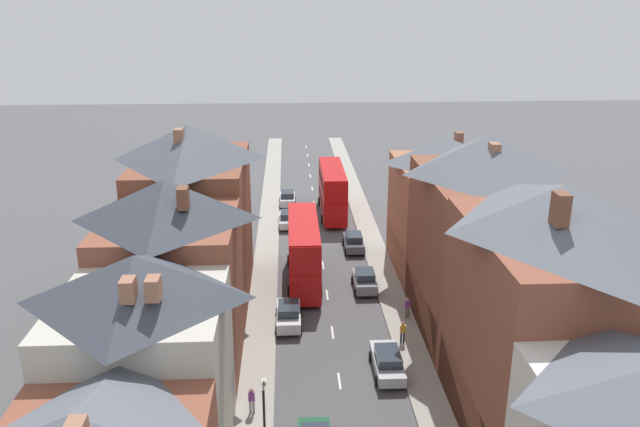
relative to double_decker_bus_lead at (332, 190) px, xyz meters
The scene contains 16 objects.
pavement_left 13.93m from the double_decker_bus_lead, 120.31° to the right, with size 2.20×104.00×0.14m, color gray.
pavement_right 12.55m from the double_decker_bus_lead, 74.32° to the right, with size 2.20×104.00×0.14m, color gray.
centre_line_dashes 14.18m from the double_decker_bus_lead, 97.40° to the right, with size 0.14×97.80×0.01m.
terrace_row_left 39.36m from the double_decker_bus_lead, 107.77° to the right, with size 8.00×50.08×13.84m.
terrace_row_right 35.68m from the double_decker_bus_lead, 76.33° to the right, with size 8.00×50.71×14.35m.
double_decker_bus_lead is the anchor object (origin of this frame).
double_decker_bus_mid_street 17.51m from the double_decker_bus_lead, 101.86° to the right, with size 2.74×10.80×5.30m.
car_near_blue 25.06m from the double_decker_bus_lead, 101.29° to the right, with size 1.90×4.30×1.70m.
car_parked_left_a 19.12m from the double_decker_bus_lead, 86.05° to the right, with size 1.90×3.81×1.71m.
car_parked_right_a 10.61m from the double_decker_bus_lead, 82.78° to the right, with size 1.90×4.06×1.64m.
car_mid_black 6.37m from the double_decker_bus_lead, 143.80° to the left, with size 1.90×3.83×1.70m.
car_parked_left_b 6.31m from the double_decker_bus_lead, 144.75° to the right, with size 1.90×4.24×1.63m.
car_mid_white 31.10m from the double_decker_bus_lead, 87.58° to the right, with size 1.90×4.53×1.59m.
pedestrian_mid_right 35.61m from the double_decker_bus_lead, 101.38° to the right, with size 0.36×0.22×1.61m.
pedestrian_far_left 27.92m from the double_decker_bus_lead, 84.11° to the right, with size 0.36×0.22×1.61m.
pedestrian_far_right 24.54m from the double_decker_bus_lead, 80.96° to the right, with size 0.36×0.22×1.61m.
Camera 1 is at (-2.93, -15.11, 22.32)m, focal length 35.00 mm.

